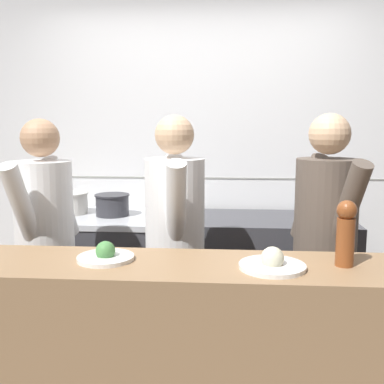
{
  "coord_description": "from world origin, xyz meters",
  "views": [
    {
      "loc": [
        0.21,
        -2.11,
        1.58
      ],
      "look_at": [
        -0.01,
        0.72,
        1.15
      ],
      "focal_mm": 42.0,
      "sensor_mm": 36.0,
      "label": 1
    }
  ],
  "objects_px": {
    "pepper_mill": "(346,232)",
    "chef_head_cook": "(46,245)",
    "plated_dish_appetiser": "(106,255)",
    "sauce_pot": "(112,204)",
    "plated_dish_dessert": "(272,263)",
    "oven_range": "(118,274)",
    "stock_pot": "(70,202)",
    "chef_sous": "(175,245)",
    "chef_line": "(324,249)",
    "braising_pot": "(170,203)"
  },
  "relations": [
    {
      "from": "pepper_mill",
      "to": "chef_head_cook",
      "type": "distance_m",
      "value": 1.65
    },
    {
      "from": "plated_dish_appetiser",
      "to": "pepper_mill",
      "type": "relative_size",
      "value": 0.89
    },
    {
      "from": "plated_dish_appetiser",
      "to": "sauce_pot",
      "type": "bearing_deg",
      "value": 103.2
    },
    {
      "from": "plated_dish_dessert",
      "to": "pepper_mill",
      "type": "xyz_separation_m",
      "value": [
        0.3,
        0.06,
        0.12
      ]
    },
    {
      "from": "plated_dish_appetiser",
      "to": "chef_head_cook",
      "type": "height_order",
      "value": "chef_head_cook"
    },
    {
      "from": "plated_dish_appetiser",
      "to": "pepper_mill",
      "type": "height_order",
      "value": "pepper_mill"
    },
    {
      "from": "sauce_pot",
      "to": "plated_dish_appetiser",
      "type": "xyz_separation_m",
      "value": [
        0.32,
        -1.38,
        0.03
      ]
    },
    {
      "from": "oven_range",
      "to": "sauce_pot",
      "type": "height_order",
      "value": "sauce_pot"
    },
    {
      "from": "stock_pot",
      "to": "sauce_pot",
      "type": "relative_size",
      "value": 1.09
    },
    {
      "from": "plated_dish_appetiser",
      "to": "chef_sous",
      "type": "distance_m",
      "value": 0.67
    },
    {
      "from": "plated_dish_appetiser",
      "to": "chef_line",
      "type": "distance_m",
      "value": 1.2
    },
    {
      "from": "braising_pot",
      "to": "chef_head_cook",
      "type": "height_order",
      "value": "chef_head_cook"
    },
    {
      "from": "plated_dish_dessert",
      "to": "chef_sous",
      "type": "distance_m",
      "value": 0.83
    },
    {
      "from": "braising_pot",
      "to": "chef_line",
      "type": "height_order",
      "value": "chef_line"
    },
    {
      "from": "stock_pot",
      "to": "braising_pot",
      "type": "distance_m",
      "value": 0.76
    },
    {
      "from": "oven_range",
      "to": "braising_pot",
      "type": "relative_size",
      "value": 4.99
    },
    {
      "from": "oven_range",
      "to": "chef_sous",
      "type": "bearing_deg",
      "value": -55.86
    },
    {
      "from": "sauce_pot",
      "to": "chef_head_cook",
      "type": "relative_size",
      "value": 0.16
    },
    {
      "from": "stock_pot",
      "to": "chef_sous",
      "type": "relative_size",
      "value": 0.17
    },
    {
      "from": "stock_pot",
      "to": "plated_dish_dessert",
      "type": "xyz_separation_m",
      "value": [
        1.37,
        -1.49,
        0.03
      ]
    },
    {
      "from": "braising_pot",
      "to": "oven_range",
      "type": "bearing_deg",
      "value": -171.58
    },
    {
      "from": "chef_head_cook",
      "to": "stock_pot",
      "type": "bearing_deg",
      "value": 108.9
    },
    {
      "from": "sauce_pot",
      "to": "oven_range",
      "type": "bearing_deg",
      "value": 18.32
    },
    {
      "from": "oven_range",
      "to": "stock_pot",
      "type": "height_order",
      "value": "stock_pot"
    },
    {
      "from": "oven_range",
      "to": "pepper_mill",
      "type": "distance_m",
      "value": 2.02
    },
    {
      "from": "pepper_mill",
      "to": "chef_sous",
      "type": "distance_m",
      "value": 1.02
    },
    {
      "from": "plated_dish_dessert",
      "to": "plated_dish_appetiser",
      "type": "bearing_deg",
      "value": 175.09
    },
    {
      "from": "plated_dish_appetiser",
      "to": "oven_range",
      "type": "bearing_deg",
      "value": 101.91
    },
    {
      "from": "plated_dish_appetiser",
      "to": "chef_sous",
      "type": "bearing_deg",
      "value": 69.45
    },
    {
      "from": "chef_head_cook",
      "to": "braising_pot",
      "type": "bearing_deg",
      "value": 63.27
    },
    {
      "from": "chef_head_cook",
      "to": "chef_sous",
      "type": "xyz_separation_m",
      "value": [
        0.74,
        0.03,
        0.01
      ]
    },
    {
      "from": "plated_dish_dessert",
      "to": "chef_head_cook",
      "type": "height_order",
      "value": "chef_head_cook"
    },
    {
      "from": "pepper_mill",
      "to": "chef_head_cook",
      "type": "relative_size",
      "value": 0.17
    },
    {
      "from": "plated_dish_appetiser",
      "to": "chef_line",
      "type": "xyz_separation_m",
      "value": [
        1.05,
        0.58,
        -0.11
      ]
    },
    {
      "from": "sauce_pot",
      "to": "pepper_mill",
      "type": "relative_size",
      "value": 0.93
    },
    {
      "from": "pepper_mill",
      "to": "chef_line",
      "type": "xyz_separation_m",
      "value": [
        0.05,
        0.58,
        -0.24
      ]
    },
    {
      "from": "chef_sous",
      "to": "chef_line",
      "type": "bearing_deg",
      "value": -10.68
    },
    {
      "from": "plated_dish_appetiser",
      "to": "chef_head_cook",
      "type": "relative_size",
      "value": 0.15
    },
    {
      "from": "chef_head_cook",
      "to": "chef_line",
      "type": "bearing_deg",
      "value": 8.52
    },
    {
      "from": "stock_pot",
      "to": "sauce_pot",
      "type": "bearing_deg",
      "value": -8.88
    },
    {
      "from": "braising_pot",
      "to": "chef_line",
      "type": "relative_size",
      "value": 0.14
    },
    {
      "from": "oven_range",
      "to": "plated_dish_dessert",
      "type": "relative_size",
      "value": 4.33
    },
    {
      "from": "braising_pot",
      "to": "chef_sous",
      "type": "height_order",
      "value": "chef_sous"
    },
    {
      "from": "plated_dish_appetiser",
      "to": "plated_dish_dessert",
      "type": "relative_size",
      "value": 0.9
    },
    {
      "from": "braising_pot",
      "to": "pepper_mill",
      "type": "relative_size",
      "value": 0.86
    },
    {
      "from": "oven_range",
      "to": "plated_dish_appetiser",
      "type": "bearing_deg",
      "value": -78.09
    },
    {
      "from": "plated_dish_appetiser",
      "to": "chef_sous",
      "type": "xyz_separation_m",
      "value": [
        0.23,
        0.61,
        -0.12
      ]
    },
    {
      "from": "oven_range",
      "to": "stock_pot",
      "type": "bearing_deg",
      "value": 173.36
    },
    {
      "from": "oven_range",
      "to": "plated_dish_dessert",
      "type": "distance_m",
      "value": 1.85
    },
    {
      "from": "stock_pot",
      "to": "oven_range",
      "type": "bearing_deg",
      "value": -6.64
    }
  ]
}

